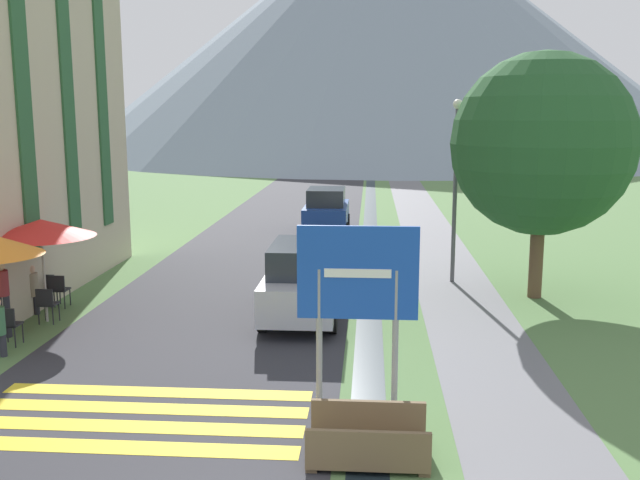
{
  "coord_description": "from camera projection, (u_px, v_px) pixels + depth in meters",
  "views": [
    {
      "loc": [
        1.19,
        -6.87,
        4.85
      ],
      "look_at": [
        -0.01,
        10.0,
        1.82
      ],
      "focal_mm": 40.0,
      "sensor_mm": 36.0,
      "label": 1
    }
  ],
  "objects": [
    {
      "name": "mountain_distant",
      "position": [
        389.0,
        27.0,
        85.64
      ],
      "size": [
        75.68,
        75.68,
        29.92
      ],
      "color": "gray",
      "rests_on": "ground_plane"
    },
    {
      "name": "parked_car_far",
      "position": [
        326.0,
        210.0,
        29.13
      ],
      "size": [
        1.82,
        3.83,
        1.82
      ],
      "color": "navy",
      "rests_on": "ground_plane"
    },
    {
      "name": "road_sign",
      "position": [
        358.0,
        291.0,
        11.23
      ],
      "size": [
        1.91,
        0.11,
        3.12
      ],
      "color": "gray",
      "rests_on": "ground_plane"
    },
    {
      "name": "cafe_umbrella_middle_red",
      "position": [
        41.0,
        228.0,
        16.37
      ],
      "size": [
        2.46,
        2.46,
        2.44
      ],
      "color": "#B7B2A8",
      "rests_on": "ground_plane"
    },
    {
      "name": "person_standing_terrace",
      "position": [
        2.0,
        293.0,
        15.45
      ],
      "size": [
        0.32,
        0.32,
        1.7
      ],
      "color": "#282833",
      "rests_on": "ground_plane"
    },
    {
      "name": "footpath",
      "position": [
        417.0,
        207.0,
        36.89
      ],
      "size": [
        2.2,
        60.0,
        0.01
      ],
      "color": "slate",
      "rests_on": "ground_plane"
    },
    {
      "name": "tree_by_path",
      "position": [
        542.0,
        144.0,
        18.28
      ],
      "size": [
        4.71,
        4.71,
        6.41
      ],
      "color": "brown",
      "rests_on": "ground_plane"
    },
    {
      "name": "footbridge",
      "position": [
        368.0,
        443.0,
        10.1
      ],
      "size": [
        1.7,
        1.1,
        0.65
      ],
      "color": "brown",
      "rests_on": "ground_plane"
    },
    {
      "name": "ground_plane",
      "position": [
        339.0,
        241.0,
        27.32
      ],
      "size": [
        160.0,
        160.0,
        0.0
      ],
      "primitive_type": "plane",
      "color": "#517542"
    },
    {
      "name": "cafe_chair_far_right",
      "position": [
        49.0,
        287.0,
        17.98
      ],
      "size": [
        0.4,
        0.4,
        0.85
      ],
      "rotation": [
        0.0,
        0.0,
        -0.46
      ],
      "color": "#232328",
      "rests_on": "ground_plane"
    },
    {
      "name": "drainage_channel",
      "position": [
        370.0,
        207.0,
        37.05
      ],
      "size": [
        0.6,
        60.0,
        0.0
      ],
      "color": "black",
      "rests_on": "ground_plane"
    },
    {
      "name": "streetlamp",
      "position": [
        456.0,
        176.0,
        20.18
      ],
      "size": [
        0.28,
        0.28,
        5.22
      ],
      "color": "#515156",
      "rests_on": "ground_plane"
    },
    {
      "name": "cafe_chair_middle",
      "position": [
        47.0,
        302.0,
        16.52
      ],
      "size": [
        0.4,
        0.4,
        0.85
      ],
      "rotation": [
        0.0,
        0.0,
        -0.4
      ],
      "color": "#232328",
      "rests_on": "ground_plane"
    },
    {
      "name": "road",
      "position": [
        300.0,
        206.0,
        37.31
      ],
      "size": [
        6.4,
        60.0,
        0.01
      ],
      "color": "#2D2D33",
      "rests_on": "ground_plane"
    },
    {
      "name": "cafe_chair_far_left",
      "position": [
        59.0,
        288.0,
        17.87
      ],
      "size": [
        0.4,
        0.4,
        0.85
      ],
      "rotation": [
        0.0,
        0.0,
        0.22
      ],
      "color": "#232328",
      "rests_on": "ground_plane"
    },
    {
      "name": "crosswalk_marking",
      "position": [
        139.0,
        417.0,
        11.49
      ],
      "size": [
        5.44,
        2.54,
        0.01
      ],
      "color": "yellow",
      "rests_on": "ground_plane"
    },
    {
      "name": "parked_car_near",
      "position": [
        303.0,
        280.0,
        17.03
      ],
      "size": [
        1.76,
        4.31,
        1.82
      ],
      "color": "#B2B2B7",
      "rests_on": "ground_plane"
    },
    {
      "name": "person_seated_far",
      "position": [
        32.0,
        287.0,
        17.27
      ],
      "size": [
        0.32,
        0.32,
        1.23
      ],
      "color": "#282833",
      "rests_on": "ground_plane"
    },
    {
      "name": "cafe_chair_near_left",
      "position": [
        8.0,
        323.0,
        14.91
      ],
      "size": [
        0.4,
        0.4,
        0.85
      ],
      "rotation": [
        0.0,
        0.0,
        0.3
      ],
      "color": "#232328",
      "rests_on": "ground_plane"
    }
  ]
}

